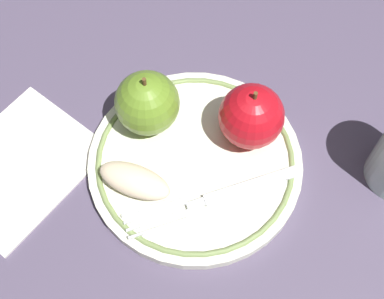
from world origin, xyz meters
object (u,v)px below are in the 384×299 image
at_px(plate, 192,162).
at_px(napkin_folded, 19,165).
at_px(apple_red_whole, 147,103).
at_px(fork, 218,197).
at_px(apple_second_whole, 251,116).
at_px(apple_slice_front, 135,181).

height_order(plate, napkin_folded, plate).
xyz_separation_m(apple_red_whole, fork, (0.05, 0.11, -0.03)).
distance_m(apple_second_whole, apple_slice_front, 0.14).
bearing_deg(plate, apple_red_whole, -106.81).
bearing_deg(apple_second_whole, apple_red_whole, -70.00).
bearing_deg(plate, apple_slice_front, -33.02).
relative_size(plate, napkin_folded, 1.45).
height_order(apple_second_whole, napkin_folded, apple_second_whole).
distance_m(apple_slice_front, fork, 0.09).
relative_size(fork, napkin_folded, 0.95).
height_order(plate, fork, fork).
bearing_deg(plate, apple_second_whole, 145.59).
distance_m(apple_second_whole, fork, 0.09).
xyz_separation_m(plate, fork, (0.03, 0.04, 0.01)).
height_order(plate, apple_red_whole, apple_red_whole).
relative_size(plate, apple_slice_front, 2.98).
xyz_separation_m(apple_second_whole, apple_slice_front, (0.11, -0.07, -0.02)).
relative_size(apple_red_whole, apple_second_whole, 1.00).
bearing_deg(fork, apple_red_whole, -70.74).
relative_size(apple_red_whole, fork, 0.51).
bearing_deg(fork, plate, -78.66).
relative_size(plate, apple_second_whole, 2.96).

